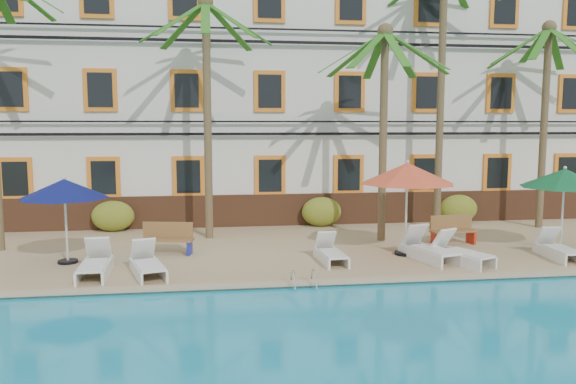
{
  "coord_description": "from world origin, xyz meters",
  "views": [
    {
      "loc": [
        -3.63,
        -13.78,
        4.04
      ],
      "look_at": [
        -1.36,
        3.0,
        2.0
      ],
      "focal_mm": 35.0,
      "sensor_mm": 36.0,
      "label": 1
    }
  ],
  "objects": [
    {
      "name": "ground",
      "position": [
        0.0,
        0.0,
        0.0
      ],
      "size": [
        100.0,
        100.0,
        0.0
      ],
      "primitive_type": "plane",
      "color": "#384C23",
      "rests_on": "ground"
    },
    {
      "name": "pool_deck",
      "position": [
        0.0,
        5.0,
        0.12
      ],
      "size": [
        30.0,
        12.0,
        0.25
      ],
      "primitive_type": "cube",
      "color": "tan",
      "rests_on": "ground"
    },
    {
      "name": "pool_coping",
      "position": [
        0.0,
        -0.9,
        0.28
      ],
      "size": [
        30.0,
        0.35,
        0.06
      ],
      "primitive_type": "cube",
      "color": "tan",
      "rests_on": "pool_deck"
    },
    {
      "name": "hotel_building",
      "position": [
        0.0,
        9.98,
        5.37
      ],
      "size": [
        25.4,
        6.44,
        10.22
      ],
      "color": "silver",
      "rests_on": "pool_deck"
    },
    {
      "name": "palm_b",
      "position": [
        -3.76,
        4.98,
        5.35
      ],
      "size": [
        4.27,
        4.27,
        7.95
      ],
      "color": "brown",
      "rests_on": "pool_deck"
    },
    {
      "name": "palm_c",
      "position": [
        1.86,
        3.83,
        4.78
      ],
      "size": [
        4.27,
        4.27,
        6.98
      ],
      "color": "brown",
      "rests_on": "pool_deck"
    },
    {
      "name": "palm_d",
      "position": [
        4.46,
        5.5,
        6.36
      ],
      "size": [
        4.27,
        4.27,
        9.73
      ],
      "color": "brown",
      "rests_on": "pool_deck"
    },
    {
      "name": "palm_e",
      "position": [
        8.37,
        5.33,
        5.08
      ],
      "size": [
        4.27,
        4.27,
        7.48
      ],
      "color": "brown",
      "rests_on": "pool_deck"
    },
    {
      "name": "shrub_left",
      "position": [
        -7.17,
        6.6,
        0.8
      ],
      "size": [
        1.5,
        0.9,
        1.1
      ],
      "primitive_type": "ellipsoid",
      "color": "#2B631C",
      "rests_on": "pool_deck"
    },
    {
      "name": "shrub_mid",
      "position": [
        0.4,
        6.6,
        0.8
      ],
      "size": [
        1.5,
        0.9,
        1.1
      ],
      "primitive_type": "ellipsoid",
      "color": "#2B631C",
      "rests_on": "pool_deck"
    },
    {
      "name": "shrub_right",
      "position": [
        5.78,
        6.6,
        0.8
      ],
      "size": [
        1.5,
        0.9,
        1.1
      ],
      "primitive_type": "ellipsoid",
      "color": "#2B631C",
      "rests_on": "pool_deck"
    },
    {
      "name": "umbrella_blue",
      "position": [
        -7.62,
        2.0,
        2.3
      ],
      "size": [
        2.4,
        2.4,
        2.4
      ],
      "color": "black",
      "rests_on": "pool_deck"
    },
    {
      "name": "umbrella_red",
      "position": [
        1.94,
        1.72,
        2.62
      ],
      "size": [
        2.78,
        2.78,
        2.78
      ],
      "color": "black",
      "rests_on": "pool_deck"
    },
    {
      "name": "umbrella_green",
      "position": [
        6.75,
        1.56,
        2.44
      ],
      "size": [
        2.57,
        2.57,
        2.57
      ],
      "color": "black",
      "rests_on": "pool_deck"
    },
    {
      "name": "lounger_a",
      "position": [
        -6.6,
        0.56,
        0.54
      ],
      "size": [
        0.77,
        1.94,
        0.9
      ],
      "color": "white",
      "rests_on": "pool_deck"
    },
    {
      "name": "lounger_b",
      "position": [
        -5.3,
        0.41,
        0.53
      ],
      "size": [
        1.15,
        1.95,
        0.87
      ],
      "color": "white",
      "rests_on": "pool_deck"
    },
    {
      "name": "lounger_c",
      "position": [
        -0.42,
        1.15,
        0.51
      ],
      "size": [
        0.71,
        1.71,
        0.79
      ],
      "color": "white",
      "rests_on": "pool_deck"
    },
    {
      "name": "lounger_d",
      "position": [
        2.35,
        1.02,
        0.56
      ],
      "size": [
        1.22,
        2.12,
        0.94
      ],
      "color": "white",
      "rests_on": "pool_deck"
    },
    {
      "name": "lounger_e",
      "position": [
        3.08,
        0.56,
        0.54
      ],
      "size": [
        1.39,
        1.99,
        0.89
      ],
      "color": "white",
      "rests_on": "pool_deck"
    },
    {
      "name": "lounger_f",
      "position": [
        6.11,
        0.72,
        0.52
      ],
      "size": [
        0.75,
        1.82,
        0.84
      ],
      "color": "white",
      "rests_on": "pool_deck"
    },
    {
      "name": "bench_left",
      "position": [
        -4.95,
        2.77,
        0.72
      ],
      "size": [
        1.56,
        0.75,
        0.93
      ],
      "color": "olive",
      "rests_on": "pool_deck"
    },
    {
      "name": "bench_right",
      "position": [
        3.91,
        2.91,
        0.72
      ],
      "size": [
        1.56,
        0.71,
        0.93
      ],
      "color": "olive",
      "rests_on": "pool_deck"
    },
    {
      "name": "pool_ladder",
      "position": [
        -1.53,
        -1.0,
        0.25
      ],
      "size": [
        0.54,
        0.74,
        0.74
      ],
      "color": "silver",
      "rests_on": "ground"
    }
  ]
}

